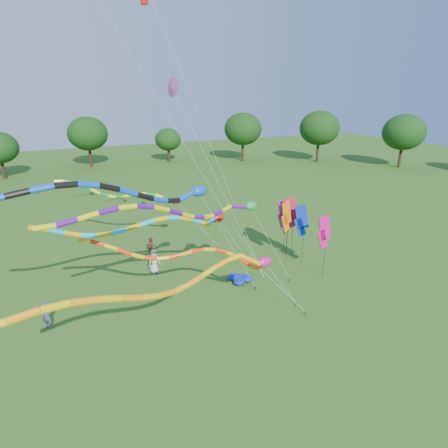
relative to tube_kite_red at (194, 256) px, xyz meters
name	(u,v)px	position (x,y,z in m)	size (l,w,h in m)	color
ground	(263,320)	(3.44, -2.00, -3.93)	(160.00, 160.00, 0.00)	#255215
tree_ring	(274,232)	(4.00, -1.85, 1.45)	(118.13, 114.70, 9.62)	#382314
tube_kite_red	(194,256)	(0.00, 0.00, 0.00)	(11.48, 4.67, 5.83)	black
tube_kite_orange	(191,279)	(-1.71, -4.08, 0.93)	(15.08, 5.10, 6.93)	black
tube_kite_purple	(190,211)	(-0.55, -1.15, 3.04)	(14.76, 4.05, 8.71)	black
tube_kite_blue	(115,194)	(-4.07, -0.95, 4.28)	(16.32, 3.48, 9.89)	black
tube_kite_cyan	(165,223)	(-1.07, 1.75, 1.55)	(13.75, 3.92, 7.41)	black
tube_kite_green	(135,195)	(-0.67, 11.02, 0.95)	(11.53, 4.58, 6.74)	black
delta_kite_high_c	(172,87)	(0.96, 5.51, 8.92)	(7.24, 4.24, 13.96)	black
banner_pole_magenta_b	(324,232)	(9.92, 0.85, -0.49)	(1.16, 0.11, 4.70)	black
banner_pole_green	(285,219)	(9.66, 5.05, -0.78)	(1.16, 0.28, 4.41)	black
banner_pole_red	(291,213)	(9.42, 4.11, 0.06)	(1.13, 0.42, 5.25)	black
banner_pole_orange	(286,217)	(8.71, 3.65, -0.01)	(1.14, 0.39, 5.18)	black
banner_pole_violet	(283,215)	(9.37, 5.00, -0.37)	(1.16, 0.23, 4.82)	black
banner_pole_blue_b	(301,221)	(9.72, 3.16, -0.34)	(1.13, 0.44, 4.85)	black
blue_nylon_heap	(239,279)	(4.36, 2.84, -3.74)	(0.95, 0.94, 0.41)	#0D26AA
person_a	(154,262)	(-0.58, 6.66, -3.02)	(0.88, 0.57, 1.81)	beige
person_b	(47,316)	(-7.86, 2.55, -3.12)	(0.59, 0.39, 1.62)	#42455C
person_c	(151,245)	(0.12, 10.07, -3.16)	(0.74, 0.58, 1.53)	brown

